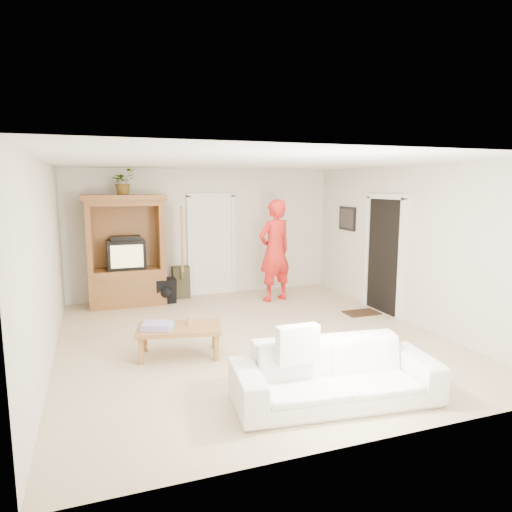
{
  "coord_description": "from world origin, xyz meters",
  "views": [
    {
      "loc": [
        -2.16,
        -6.22,
        2.29
      ],
      "look_at": [
        0.28,
        0.6,
        1.15
      ],
      "focal_mm": 32.0,
      "sensor_mm": 36.0,
      "label": 1
    }
  ],
  "objects_px": {
    "armoire": "(128,258)",
    "coffee_table": "(179,330)",
    "man": "(275,251)",
    "sofa": "(336,373)"
  },
  "relations": [
    {
      "from": "armoire",
      "to": "sofa",
      "type": "distance_m",
      "value": 5.21
    },
    {
      "from": "armoire",
      "to": "man",
      "type": "xyz_separation_m",
      "value": [
        2.75,
        -0.66,
        0.09
      ]
    },
    {
      "from": "man",
      "to": "coffee_table",
      "type": "distance_m",
      "value": 3.36
    },
    {
      "from": "armoire",
      "to": "man",
      "type": "distance_m",
      "value": 2.83
    },
    {
      "from": "sofa",
      "to": "coffee_table",
      "type": "bearing_deg",
      "value": 131.71
    },
    {
      "from": "armoire",
      "to": "man",
      "type": "relative_size",
      "value": 1.05
    },
    {
      "from": "coffee_table",
      "to": "man",
      "type": "bearing_deg",
      "value": 57.01
    },
    {
      "from": "coffee_table",
      "to": "armoire",
      "type": "bearing_deg",
      "value": 109.92
    },
    {
      "from": "armoire",
      "to": "coffee_table",
      "type": "distance_m",
      "value": 3.09
    },
    {
      "from": "man",
      "to": "coffee_table",
      "type": "height_order",
      "value": "man"
    }
  ]
}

